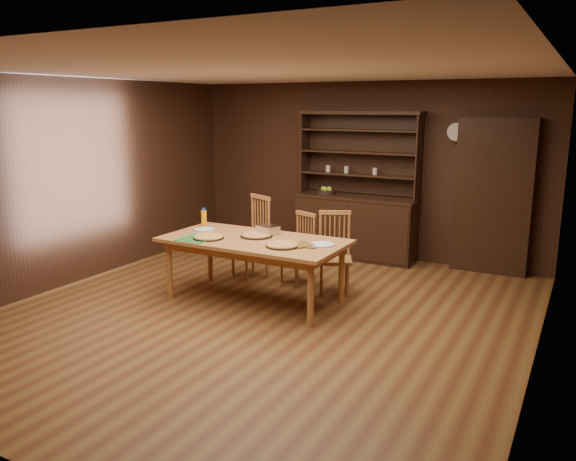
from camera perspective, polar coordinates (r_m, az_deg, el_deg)
The scene contains 20 objects.
floor at distance 6.25m, azimuth -2.73°, elevation -8.56°, with size 6.00×6.00×0.00m, color brown.
room_shell at distance 5.86m, azimuth -2.89°, elevation 5.98°, with size 6.00×6.00×6.00m.
china_hutch at distance 8.47m, azimuth 6.92°, elevation 1.21°, with size 1.84×0.52×2.17m.
doorway at distance 8.04m, azimuth 20.10°, elevation 3.23°, with size 1.00×0.18×2.10m, color black.
wall_clock at distance 8.11m, azimuth 16.73°, elevation 9.58°, with size 0.30×0.05×0.30m.
dining_table at distance 6.49m, azimuth -3.49°, elevation -1.46°, with size 2.12×1.06×0.75m.
chair_left at distance 7.47m, azimuth -3.42°, elevation -0.36°, with size 0.59×0.58×1.09m.
chair_center at distance 7.23m, azimuth 1.28°, elevation -1.58°, with size 0.48×0.47×0.92m.
chair_right at distance 6.88m, azimuth 4.74°, elevation -1.96°, with size 0.54×0.53×1.00m.
pizza_left at distance 6.54m, azimuth -8.08°, elevation -0.66°, with size 0.36×0.36×0.04m.
pizza_right at distance 6.10m, azimuth -0.57°, elevation -1.49°, with size 0.37×0.37×0.04m.
pizza_center at distance 6.58m, azimuth -3.22°, elevation -0.48°, with size 0.38×0.38×0.04m.
cooling_rack at distance 6.53m, azimuth -9.30°, elevation -0.81°, with size 0.35×0.35×0.02m, color #0DB555, non-canonical shape.
plate_left at distance 6.99m, azimuth -8.50°, elevation 0.12°, with size 0.26×0.26×0.02m.
plate_right at distance 6.18m, azimuth 3.43°, elevation -1.41°, with size 0.29×0.29×0.02m.
foil_dish at distance 6.70m, azimuth -2.08°, elevation 0.07°, with size 0.25×0.18×0.10m, color white.
juice_bottle at distance 7.23m, azimuth -8.54°, elevation 1.31°, with size 0.07×0.07×0.23m.
pot_holder_a at distance 6.10m, azimuth 2.23°, elevation -1.60°, with size 0.18×0.18×0.01m, color #A11215.
pot_holder_b at distance 6.15m, azimuth 1.44°, elevation -1.47°, with size 0.22×0.22×0.02m, color #A11215.
fruit_bowl at distance 8.52m, azimuth 3.93°, elevation 4.00°, with size 0.27×0.27×0.12m.
Camera 1 is at (3.04, -4.97, 2.25)m, focal length 35.00 mm.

